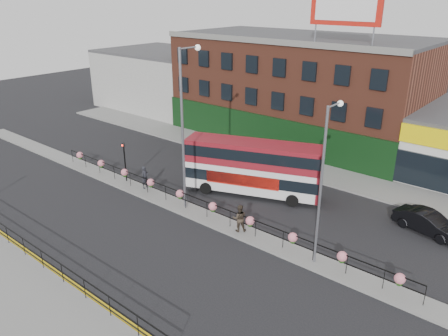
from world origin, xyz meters
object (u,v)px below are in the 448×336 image
Objects in this scene: pedestrian_a at (145,177)px; lamp_column_west at (185,116)px; car at (428,223)px; pedestrian_b at (239,218)px; double_decker_bus at (253,163)px; lamp_column_east at (324,173)px.

lamp_column_west reaches higher than pedestrian_a.
pedestrian_b is (-9.13, -7.63, 0.35)m from car.
car is 20.02m from pedestrian_a.
double_decker_bus is at bearing -63.32° from pedestrian_a.
lamp_column_east is at bearing -1.67° from lamp_column_west.
car is at bearing 178.49° from pedestrian_b.
lamp_column_west is 1.22× the size of lamp_column_east.
pedestrian_a is 15.56m from lamp_column_east.
lamp_column_west is (-5.02, 0.54, 5.58)m from pedestrian_b.
pedestrian_a is (-6.80, -4.67, -1.48)m from double_decker_bus.
pedestrian_b is (2.79, -5.22, -1.46)m from double_decker_bus.
lamp_column_east is at bearing 165.87° from car.
double_decker_bus is 5.73× the size of pedestrian_b.
lamp_column_west is (4.57, -0.02, 5.60)m from pedestrian_a.
lamp_column_east reaches higher than double_decker_bus.
lamp_column_west is at bearing 129.77° from car.
lamp_column_east is (5.32, 0.24, 4.40)m from pedestrian_b.
double_decker_bus is 8.38m from pedestrian_a.
double_decker_bus is 5.86× the size of pedestrian_a.
lamp_column_east is (10.34, -0.30, -1.18)m from lamp_column_west.
lamp_column_east reaches higher than car.
pedestrian_b is at bearing 143.03° from car.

